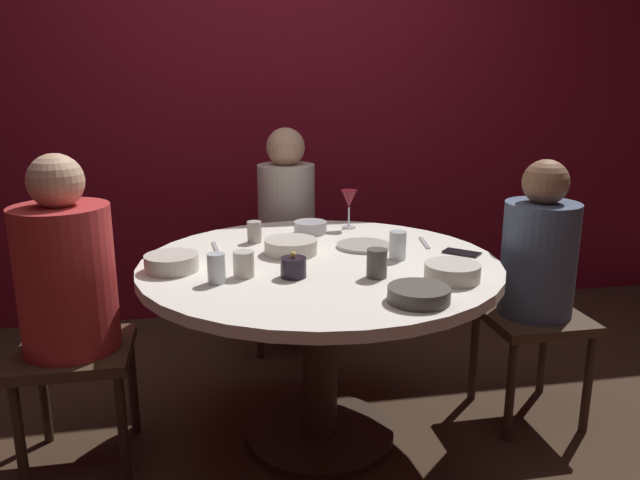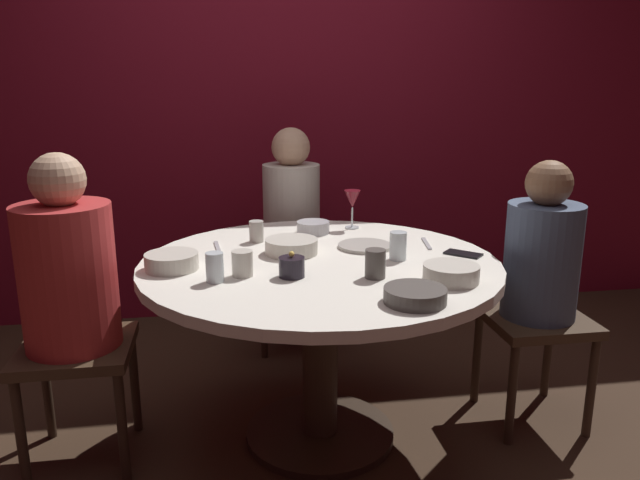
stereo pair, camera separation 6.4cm
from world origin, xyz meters
TOP-DOWN VIEW (x-y plane):
  - ground_plane at (0.00, 0.00)m, footprint 8.00×8.00m
  - back_wall at (0.00, 1.49)m, footprint 6.00×0.10m
  - dining_table at (0.00, 0.00)m, footprint 1.36×1.36m
  - seated_diner_left at (-0.91, 0.00)m, footprint 0.40×0.40m
  - seated_diner_back at (0.00, 0.94)m, footprint 0.40×0.40m
  - seated_diner_right at (0.91, 0.00)m, footprint 0.40×0.40m
  - candle_holder at (-0.13, -0.18)m, footprint 0.09×0.09m
  - wine_glass at (0.23, 0.49)m, footprint 0.08×0.08m
  - dinner_plate at (0.21, 0.15)m, footprint 0.22×0.22m
  - cell_phone at (0.56, -0.01)m, footprint 0.15×0.15m
  - bowl_serving_large at (0.04, 0.43)m, footprint 0.15×0.15m
  - bowl_salad_center at (-0.55, -0.03)m, footprint 0.19×0.19m
  - bowl_small_white at (0.22, -0.49)m, footprint 0.19×0.19m
  - bowl_sauce_side at (0.40, -0.32)m, footprint 0.19×0.19m
  - bowl_rice_portion at (-0.10, 0.11)m, footprint 0.21×0.21m
  - cup_near_candle at (-0.22, 0.31)m, footprint 0.06×0.06m
  - cup_by_left_diner at (0.29, -0.04)m, footprint 0.06×0.06m
  - cup_by_right_diner at (-0.39, -0.19)m, footprint 0.06×0.06m
  - cup_center_front at (0.15, -0.24)m, footprint 0.07×0.07m
  - cup_far_edge at (-0.30, -0.14)m, footprint 0.07×0.07m
  - fork_near_plate at (0.47, 0.16)m, footprint 0.05×0.18m
  - knife_near_plate at (-0.38, 0.24)m, footprint 0.03×0.18m

SIDE VIEW (x-z plane):
  - ground_plane at x=0.00m, z-range 0.00..0.00m
  - dining_table at x=0.00m, z-range 0.22..0.97m
  - seated_diner_right at x=0.91m, z-range 0.13..1.25m
  - seated_diner_left at x=-0.91m, z-range 0.14..1.31m
  - seated_diner_back at x=0.00m, z-range 0.14..1.31m
  - fork_near_plate at x=0.47m, z-range 0.75..0.76m
  - knife_near_plate at x=-0.38m, z-range 0.75..0.76m
  - cell_phone at x=0.56m, z-range 0.75..0.76m
  - dinner_plate at x=0.21m, z-range 0.75..0.76m
  - bowl_small_white at x=0.22m, z-range 0.75..0.80m
  - bowl_serving_large at x=0.04m, z-range 0.75..0.80m
  - bowl_rice_portion at x=-0.10m, z-range 0.75..0.81m
  - bowl_sauce_side at x=0.40m, z-range 0.75..0.81m
  - bowl_salad_center at x=-0.55m, z-range 0.75..0.81m
  - candle_holder at x=-0.13m, z-range 0.74..0.83m
  - cup_near_candle at x=-0.22m, z-range 0.75..0.84m
  - cup_far_edge at x=-0.30m, z-range 0.75..0.84m
  - cup_center_front at x=0.15m, z-range 0.75..0.85m
  - cup_by_right_diner at x=-0.39m, z-range 0.75..0.85m
  - cup_by_left_diner at x=0.29m, z-range 0.75..0.86m
  - wine_glass at x=0.23m, z-range 0.79..0.97m
  - back_wall at x=0.00m, z-range 0.00..2.60m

